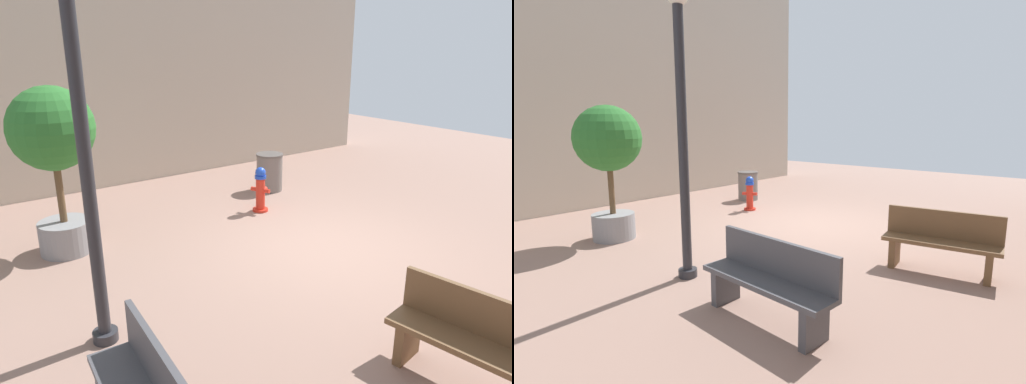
% 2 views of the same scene
% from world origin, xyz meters
% --- Properties ---
extents(ground_plane, '(23.40, 23.40, 0.00)m').
position_xyz_m(ground_plane, '(0.00, 0.00, 0.00)').
color(ground_plane, '#9E7A6B').
extents(building_facade_right, '(0.70, 18.00, 7.39)m').
position_xyz_m(building_facade_right, '(5.83, 2.70, 3.70)').
color(building_facade_right, beige).
rests_on(building_facade_right, ground_plane).
extents(fire_hydrant, '(0.40, 0.38, 0.90)m').
position_xyz_m(fire_hydrant, '(2.08, -0.18, 0.45)').
color(fire_hydrant, red).
rests_on(fire_hydrant, ground_plane).
extents(bench_near, '(1.73, 0.68, 0.95)m').
position_xyz_m(bench_near, '(-3.13, 1.13, 0.50)').
color(bench_near, brown).
rests_on(bench_near, ground_plane).
extents(planter_tree, '(1.27, 1.27, 2.62)m').
position_xyz_m(planter_tree, '(2.40, 3.45, 1.74)').
color(planter_tree, gray).
rests_on(planter_tree, ground_plane).
extents(street_lamp, '(0.36, 0.36, 4.19)m').
position_xyz_m(street_lamp, '(-0.28, 3.76, 2.58)').
color(street_lamp, '#2D2D33').
rests_on(street_lamp, ground_plane).
extents(trash_bin, '(0.61, 0.61, 0.85)m').
position_xyz_m(trash_bin, '(3.07, -1.18, 0.43)').
color(trash_bin, slate).
rests_on(trash_bin, ground_plane).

